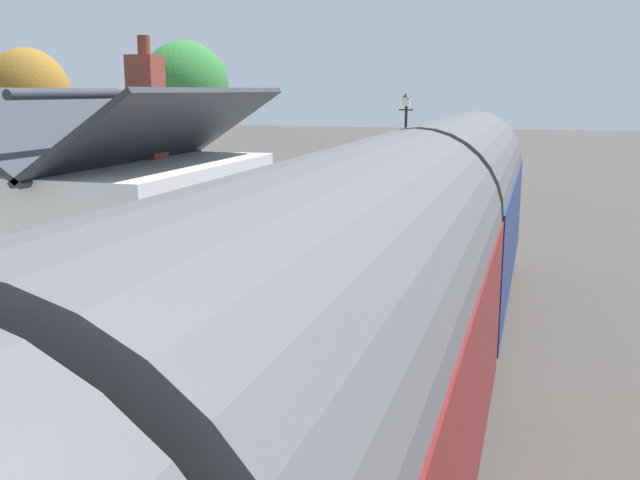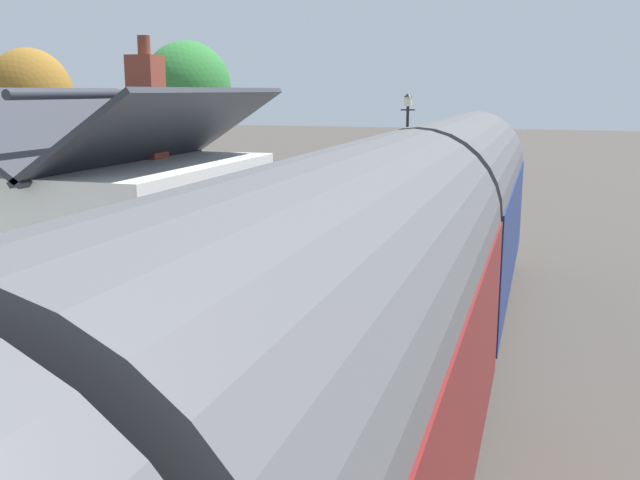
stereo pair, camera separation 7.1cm
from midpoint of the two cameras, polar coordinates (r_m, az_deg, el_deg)
The scene contains 19 objects.
ground_plane at distance 17.58m, azimuth 7.38°, elevation -4.45°, with size 160.00×160.00×0.00m, color #423D38.
platform at distance 18.50m, azimuth -4.73°, elevation -2.16°, with size 32.00×5.89×0.88m, color #A39B8C.
platform_edge_coping at distance 17.58m, azimuth 3.66°, elevation -1.37°, with size 32.00×0.36×0.02m, color beige.
rail_near at distance 17.39m, azimuth 12.67°, elevation -4.59°, with size 52.00×0.08×0.14m, color gray.
rail_far at distance 17.54m, azimuth 7.97°, elevation -4.27°, with size 52.00×0.08×0.14m, color gray.
train at distance 7.59m, azimuth 1.92°, elevation -8.75°, with size 27.47×2.73×4.32m.
station_building at distance 14.01m, azimuth -15.02°, elevation 0.99°, with size 5.92×4.04×5.01m.
bench_near_building at distance 20.51m, azimuth -0.64°, elevation 1.87°, with size 1.41×0.48×0.88m.
bench_by_lamp at distance 27.67m, azimuth 4.40°, elevation 4.41°, with size 1.41×0.45×0.88m.
bench_mid_platform at distance 24.56m, azimuth 3.20°, elevation 3.50°, with size 1.41×0.45×0.88m.
planter_edge_near at distance 20.32m, azimuth 3.64°, elevation 1.68°, with size 0.45×0.45×0.82m.
planter_by_door at distance 21.60m, azimuth -6.31°, elevation 2.38°, with size 0.61×0.61×0.95m.
planter_edge_far at distance 26.97m, azimuth 2.41°, elevation 3.86°, with size 0.84×0.32×0.62m.
planter_under_sign at distance 27.44m, azimuth 1.28°, elevation 4.28°, with size 0.56×0.56×0.82m.
planter_bench_left at distance 19.65m, azimuth -10.80°, elevation 0.70°, with size 0.74×0.32×0.62m.
lamp_post_platform at distance 25.85m, azimuth 6.72°, elevation 8.82°, with size 0.32×0.50×3.90m.
station_sign_board at distance 25.11m, azimuth 6.37°, elevation 5.26°, with size 0.96×0.06×1.57m.
tree_far_right at distance 34.41m, azimuth -10.69°, elevation 11.78°, with size 4.21×3.97×7.11m.
tree_distant at distance 29.03m, azimuth -22.18°, elevation 10.34°, with size 2.98×3.24×6.41m.
Camera 1 is at (-16.68, -2.70, 4.87)m, focal length 40.46 mm.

